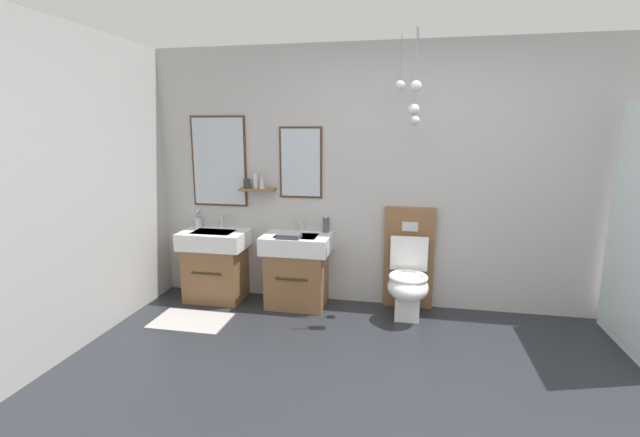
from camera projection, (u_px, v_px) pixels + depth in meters
The scene contains 12 objects.
ground_plane at pixel (416, 435), 2.58m from camera, with size 6.70×5.18×0.10m, color #23262B.
wall_back at pixel (416, 179), 4.18m from camera, with size 5.50×0.62×2.52m.
wall_left at pixel (1, 203), 2.83m from camera, with size 0.12×3.98×2.52m, color #B7B5B2.
bath_mat at pixel (191, 321), 4.00m from camera, with size 0.68×0.44×0.01m, color #9E9993.
vanity_sink_left at pixel (216, 263), 4.49m from camera, with size 0.66×0.47×0.72m.
tap_on_left_sink at pixel (221, 221), 4.57m from camera, with size 0.03×0.13×0.11m.
vanity_sink_right at pixel (297, 268), 4.32m from camera, with size 0.66×0.47×0.72m.
tap_on_right_sink at pixel (301, 224), 4.40m from camera, with size 0.03×0.13×0.11m.
toilet at pixel (408, 275), 4.11m from camera, with size 0.48×0.63×1.00m.
toothbrush_cup at pixel (198, 222), 4.60m from camera, with size 0.07×0.07×0.20m.
soap_dispenser at pixel (326, 225), 4.35m from camera, with size 0.06×0.06×0.18m.
folded_hand_towel at pixel (289, 236), 4.13m from camera, with size 0.22×0.16×0.04m, color #47474C.
Camera 1 is at (-0.12, -2.34, 1.73)m, focal length 24.48 mm.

